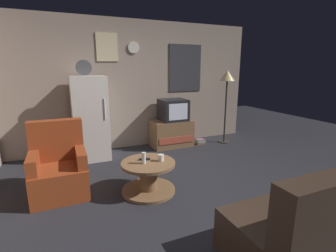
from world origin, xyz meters
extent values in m
plane|color=#232328|center=(0.00, 0.00, 0.00)|extent=(12.00, 12.00, 0.00)
cube|color=gray|center=(0.00, 2.45, 1.28)|extent=(5.20, 0.10, 2.57)
cube|color=#333338|center=(1.11, 2.39, 1.63)|extent=(0.76, 0.02, 1.00)
cube|color=beige|center=(-0.56, 2.39, 2.02)|extent=(0.40, 0.02, 0.52)
cylinder|color=silver|center=(-0.04, 2.39, 2.03)|extent=(0.22, 0.03, 0.22)
cube|color=silver|center=(-1.00, 2.01, 0.75)|extent=(0.60, 0.60, 1.50)
cylinder|color=silver|center=(-0.78, 1.71, 0.95)|extent=(0.02, 0.02, 0.36)
cylinder|color=#4C4C51|center=(-1.05, 1.93, 1.64)|extent=(0.26, 0.04, 0.26)
cube|color=brown|center=(0.64, 2.09, 0.28)|extent=(0.84, 0.52, 0.56)
cube|color=#AD4733|center=(0.64, 1.82, 0.20)|extent=(0.76, 0.01, 0.13)
cube|color=black|center=(0.68, 2.09, 0.78)|extent=(0.54, 0.50, 0.44)
cube|color=silver|center=(0.68, 1.83, 0.78)|extent=(0.41, 0.01, 0.33)
cylinder|color=#332D28|center=(1.84, 1.86, 0.01)|extent=(0.24, 0.24, 0.02)
cylinder|color=#332D28|center=(1.84, 1.86, 0.70)|extent=(0.04, 0.04, 1.40)
cone|color=#F2D18C|center=(1.84, 1.86, 1.48)|extent=(0.32, 0.32, 0.22)
cylinder|color=brown|center=(-0.46, 0.37, 0.02)|extent=(0.72, 0.72, 0.04)
cylinder|color=brown|center=(-0.46, 0.37, 0.21)|extent=(0.24, 0.24, 0.38)
cylinder|color=brown|center=(-0.46, 0.37, 0.40)|extent=(0.72, 0.72, 0.04)
cylinder|color=silver|center=(-0.53, 0.35, 0.50)|extent=(0.05, 0.05, 0.15)
cylinder|color=silver|center=(-0.29, 0.34, 0.47)|extent=(0.08, 0.08, 0.09)
cube|color=black|center=(-0.48, 0.46, 0.43)|extent=(0.16, 0.08, 0.02)
cube|color=maroon|center=(-1.55, 0.75, 0.20)|extent=(0.68, 0.68, 0.40)
cube|color=maroon|center=(-1.55, 1.01, 0.68)|extent=(0.68, 0.16, 0.56)
cube|color=maroon|center=(-1.83, 0.75, 0.50)|extent=(0.12, 0.60, 0.20)
cube|color=maroon|center=(-1.27, 0.75, 0.50)|extent=(0.12, 0.60, 0.20)
cube|color=#38281E|center=(0.60, -1.27, 0.20)|extent=(1.70, 0.80, 0.40)
cube|color=brown|center=(1.28, 1.97, 0.01)|extent=(0.20, 0.16, 0.02)
cube|color=tan|center=(1.28, 1.97, 0.03)|extent=(0.16, 0.16, 0.03)
cube|color=#80BDAE|center=(1.28, 1.97, 0.06)|extent=(0.19, 0.18, 0.03)
cube|color=#825A62|center=(1.28, 1.97, 0.09)|extent=(0.18, 0.17, 0.03)
camera|label=1|loc=(-1.44, -2.55, 1.64)|focal=26.40mm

